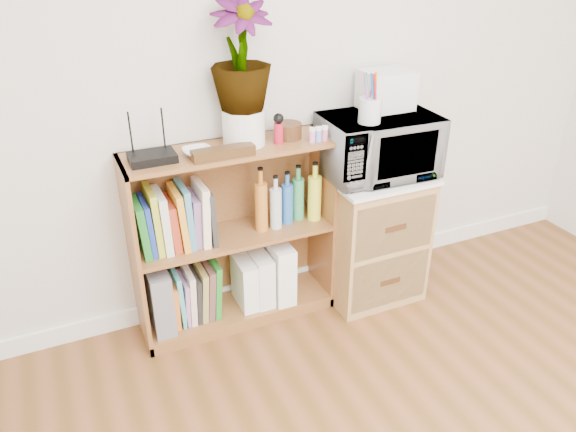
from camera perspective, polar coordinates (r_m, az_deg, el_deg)
skirting_board at (r=3.25m, az=-0.11°, el=-6.31°), size 4.00×0.02×0.10m
bookshelf at (r=2.80m, az=-5.50°, el=-2.20°), size 1.00×0.30×0.95m
wicker_unit at (r=3.09m, az=8.31°, el=-1.98°), size 0.50×0.45×0.70m
microwave at (r=2.86m, az=9.13°, el=7.07°), size 0.57×0.40×0.31m
pen_cup at (r=2.69m, az=8.32°, el=10.57°), size 0.11×0.11×0.12m
small_appliance at (r=2.91m, az=9.92°, el=12.51°), size 0.24×0.20×0.19m
router at (r=2.50m, az=-13.62°, el=5.79°), size 0.20×0.14×0.04m
white_bowl at (r=2.53m, az=-9.19°, el=6.44°), size 0.13×0.13×0.03m
plant_pot at (r=2.61m, az=-4.53°, el=9.02°), size 0.20×0.20×0.17m
potted_plant at (r=2.53m, az=-4.81°, el=16.03°), size 0.27×0.27×0.49m
trinket_box at (r=2.48m, az=-6.60°, el=6.42°), size 0.28×0.07×0.05m
kokeshi_doll at (r=2.62m, az=-0.96°, el=8.39°), size 0.04×0.04×0.10m
wooden_bowl at (r=2.70m, az=0.04°, el=8.67°), size 0.13×0.13×0.07m
paint_jars at (r=2.66m, az=3.10°, el=8.10°), size 0.10×0.04×0.05m
file_box at (r=2.85m, az=-13.02°, el=-7.98°), size 0.10×0.27×0.33m
magazine_holder_left at (r=2.95m, az=-4.42°, el=-6.71°), size 0.08×0.21×0.27m
magazine_holder_mid at (r=2.97m, az=-2.87°, el=-6.21°), size 0.09×0.23×0.28m
magazine_holder_right at (r=2.99m, az=-1.02°, el=-5.39°), size 0.10×0.26×0.33m
cookbooks at (r=2.66m, az=-11.45°, el=-0.37°), size 0.36×0.20×0.31m
liquor_bottles at (r=2.83m, az=0.76°, el=2.20°), size 0.44×0.07×0.32m
lower_books at (r=2.90m, az=-9.49°, el=-7.73°), size 0.26×0.19×0.30m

